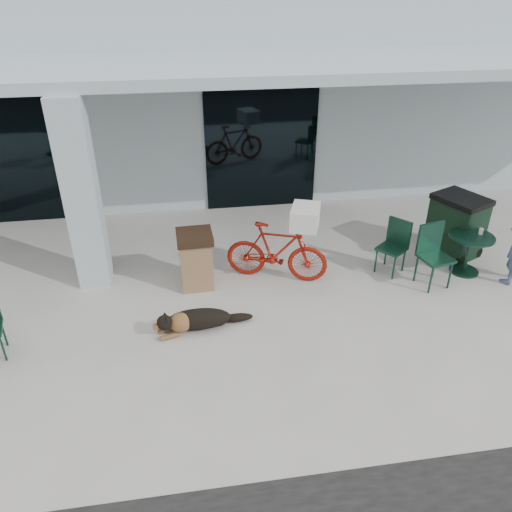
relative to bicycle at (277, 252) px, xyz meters
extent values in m
plane|color=beige|center=(-1.56, -1.90, -0.52)|extent=(80.00, 80.00, 0.00)
cube|color=#AEBEC5|center=(-1.56, 6.60, 1.73)|extent=(22.00, 7.00, 4.50)
cube|color=black|center=(-4.76, 3.08, 0.83)|extent=(2.80, 0.06, 2.70)
cube|color=black|center=(0.24, 3.08, 0.83)|extent=(2.40, 0.06, 2.70)
cube|color=#AEBEC5|center=(-3.06, 0.40, 1.04)|extent=(0.50, 0.50, 3.12)
cube|color=#AEBEC5|center=(-1.56, 1.70, 2.69)|extent=(22.00, 2.80, 0.18)
imported|color=maroon|center=(0.00, 0.00, 0.00)|extent=(1.79, 1.06, 1.04)
cube|color=white|center=(0.42, -0.16, 0.69)|extent=(0.60, 0.69, 0.34)
cylinder|color=white|center=(3.51, -0.27, 0.25)|extent=(0.10, 0.10, 0.10)
camera|label=1|loc=(-1.47, -7.18, 4.13)|focal=35.00mm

